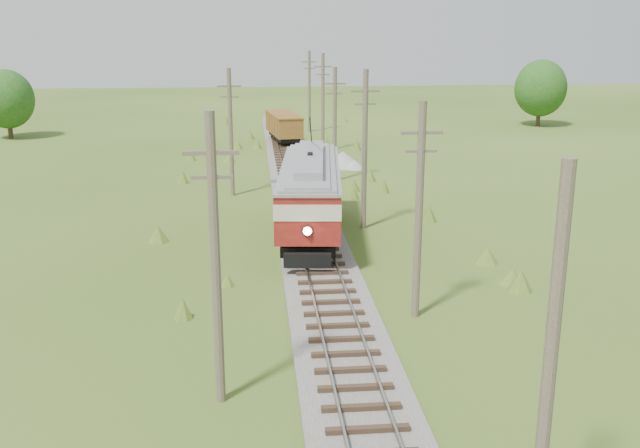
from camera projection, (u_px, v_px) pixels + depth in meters
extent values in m
cube|color=#605B54|center=(304.00, 214.00, 43.65)|extent=(3.60, 96.00, 0.25)
cube|color=#726659|center=(293.00, 209.00, 43.49)|extent=(0.08, 96.00, 0.17)
cube|color=#726659|center=(316.00, 208.00, 43.62)|extent=(0.08, 96.00, 0.17)
cube|color=#2D2116|center=(304.00, 211.00, 43.60)|extent=(2.40, 96.00, 0.16)
cube|color=black|center=(310.00, 219.00, 38.93)|extent=(3.80, 12.27, 0.49)
cube|color=maroon|center=(310.00, 200.00, 38.64)|extent=(4.36, 13.36, 1.20)
cube|color=beige|center=(310.00, 182.00, 38.37)|extent=(4.40, 13.42, 0.77)
cube|color=black|center=(310.00, 182.00, 38.37)|extent=(4.37, 12.84, 0.60)
cube|color=maroon|center=(310.00, 172.00, 38.23)|extent=(4.36, 13.36, 0.33)
cube|color=gray|center=(310.00, 166.00, 38.13)|extent=(4.43, 13.49, 0.42)
cube|color=gray|center=(310.00, 159.00, 38.03)|extent=(2.36, 9.92, 0.44)
sphere|color=#FFF2BF|center=(307.00, 231.00, 32.20)|extent=(0.39, 0.39, 0.39)
cylinder|color=black|center=(311.00, 130.00, 39.59)|extent=(0.58, 5.07, 2.11)
cylinder|color=black|center=(291.00, 247.00, 34.17)|extent=(0.22, 0.88, 0.87)
cylinder|color=black|center=(325.00, 248.00, 34.16)|extent=(0.22, 0.88, 0.87)
cylinder|color=black|center=(299.00, 199.00, 43.73)|extent=(0.22, 0.88, 0.87)
cylinder|color=black|center=(325.00, 199.00, 43.72)|extent=(0.22, 0.88, 0.87)
cube|color=black|center=(284.00, 136.00, 69.45)|extent=(2.80, 6.74, 0.45)
cube|color=brown|center=(284.00, 124.00, 69.14)|extent=(3.37, 7.52, 1.82)
cube|color=brown|center=(284.00, 114.00, 68.89)|extent=(3.44, 7.67, 0.11)
cylinder|color=black|center=(281.00, 139.00, 67.24)|extent=(0.21, 0.73, 0.73)
cylinder|color=black|center=(295.00, 139.00, 67.55)|extent=(0.21, 0.73, 0.73)
cylinder|color=black|center=(273.00, 133.00, 71.32)|extent=(0.21, 0.73, 0.73)
cylinder|color=black|center=(287.00, 132.00, 71.63)|extent=(0.21, 0.73, 0.73)
cone|color=gray|center=(343.00, 159.00, 58.93)|extent=(3.34, 3.34, 1.25)
cone|color=gray|center=(354.00, 164.00, 58.07)|extent=(1.88, 1.88, 0.73)
cylinder|color=brown|center=(550.00, 364.00, 14.98)|extent=(0.30, 0.30, 8.80)
cylinder|color=brown|center=(419.00, 213.00, 27.49)|extent=(0.30, 0.30, 8.60)
cube|color=brown|center=(422.00, 133.00, 26.65)|extent=(1.60, 0.12, 0.12)
cube|color=brown|center=(421.00, 151.00, 26.84)|extent=(1.20, 0.10, 0.10)
cylinder|color=brown|center=(365.00, 151.00, 39.89)|extent=(0.30, 0.30, 9.00)
cube|color=brown|center=(366.00, 91.00, 39.00)|extent=(1.60, 0.12, 0.12)
cube|color=brown|center=(365.00, 104.00, 39.19)|extent=(1.20, 0.10, 0.10)
cylinder|color=brown|center=(335.00, 125.00, 52.42)|extent=(0.30, 0.30, 8.40)
cube|color=brown|center=(335.00, 84.00, 51.61)|extent=(1.60, 0.12, 0.12)
cube|color=brown|center=(335.00, 93.00, 51.80)|extent=(1.20, 0.10, 0.10)
cylinder|color=brown|center=(323.00, 103.00, 64.85)|extent=(0.30, 0.30, 8.90)
cube|color=brown|center=(323.00, 67.00, 63.98)|extent=(1.60, 0.12, 0.12)
cube|color=brown|center=(323.00, 75.00, 64.17)|extent=(1.20, 0.10, 0.10)
cylinder|color=brown|center=(309.00, 92.00, 77.33)|extent=(0.30, 0.30, 8.70)
cube|color=brown|center=(309.00, 62.00, 76.48)|extent=(1.60, 0.12, 0.12)
cube|color=brown|center=(309.00, 69.00, 76.67)|extent=(1.20, 0.10, 0.10)
cylinder|color=brown|center=(216.00, 264.00, 21.00)|extent=(0.30, 0.30, 9.00)
cube|color=brown|center=(211.00, 153.00, 20.11)|extent=(1.60, 0.12, 0.12)
cube|color=brown|center=(212.00, 177.00, 20.30)|extent=(1.20, 0.10, 0.10)
cylinder|color=brown|center=(231.00, 133.00, 47.88)|extent=(0.30, 0.30, 8.60)
cube|color=brown|center=(229.00, 86.00, 47.04)|extent=(1.60, 0.12, 0.12)
cube|color=brown|center=(230.00, 97.00, 47.23)|extent=(1.20, 0.10, 0.10)
cylinder|color=#38281C|center=(10.00, 127.00, 73.45)|extent=(0.50, 0.50, 2.34)
ellipsoid|color=#194A16|center=(7.00, 99.00, 72.68)|extent=(5.46, 5.46, 6.01)
cylinder|color=#38281C|center=(538.00, 115.00, 82.50)|extent=(0.50, 0.50, 2.52)
ellipsoid|color=#194A16|center=(541.00, 88.00, 81.67)|extent=(5.88, 5.88, 6.47)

